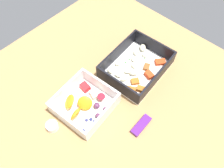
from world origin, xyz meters
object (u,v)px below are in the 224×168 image
(candy_bar, at_px, (141,125))
(pasta_container, at_px, (136,67))
(fruit_bowl, at_px, (85,104))
(paper_cup_liner, at_px, (52,126))

(candy_bar, bearing_deg, pasta_container, -136.78)
(pasta_container, relative_size, candy_bar, 3.13)
(pasta_container, bearing_deg, fruit_bowl, -11.40)
(fruit_bowl, xyz_separation_m, candy_bar, (-0.06, 0.16, -0.01))
(pasta_container, xyz_separation_m, paper_cup_liner, (0.32, -0.05, -0.01))
(pasta_container, distance_m, paper_cup_liner, 0.32)
(fruit_bowl, relative_size, candy_bar, 2.40)
(pasta_container, height_order, candy_bar, pasta_container)
(paper_cup_liner, bearing_deg, pasta_container, 171.27)
(fruit_bowl, distance_m, paper_cup_liner, 0.11)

